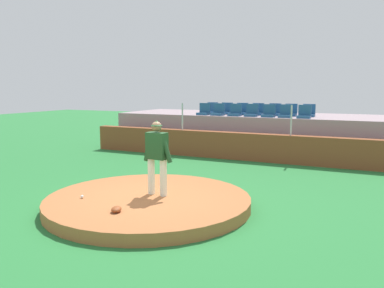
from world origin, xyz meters
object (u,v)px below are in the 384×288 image
stadium_chair_6 (304,114)px  stadium_chair_8 (226,111)px  pitcher (157,152)px  stadium_chair_9 (242,111)px  stadium_chair_7 (212,110)px  stadium_chair_2 (235,112)px  stadium_chair_13 (309,113)px  fielding_glove (116,209)px  stadium_chair_0 (204,111)px  stadium_chair_4 (269,113)px  baseball (82,197)px  stadium_chair_10 (258,111)px  stadium_chair_3 (252,112)px  stadium_chair_12 (291,112)px  stadium_chair_11 (275,112)px  stadium_chair_1 (218,112)px  stadium_chair_5 (286,113)px

stadium_chair_6 → stadium_chair_8: bearing=-14.7°
pitcher → stadium_chair_9: stadium_chair_9 is taller
stadium_chair_7 → stadium_chair_9: same height
stadium_chair_2 → stadium_chair_8: 1.14m
stadium_chair_9 → stadium_chair_13: 2.79m
stadium_chair_13 → fielding_glove: bearing=78.2°
stadium_chair_0 → stadium_chair_2: bearing=179.5°
stadium_chair_2 → stadium_chair_4: bearing=179.2°
stadium_chair_2 → stadium_chair_6: (2.77, -0.03, 0.00)m
baseball → stadium_chair_4: 9.02m
stadium_chair_2 → stadium_chair_4: size_ratio=1.00×
stadium_chair_0 → stadium_chair_10: size_ratio=1.00×
stadium_chair_3 → stadium_chair_2: bearing=2.3°
stadium_chair_12 → stadium_chair_4: bearing=52.9°
stadium_chair_0 → stadium_chair_6: (4.17, -0.04, 0.00)m
stadium_chair_0 → stadium_chair_11: (2.81, 0.91, 0.00)m
stadium_chair_10 → stadium_chair_13: 2.10m
stadium_chair_1 → stadium_chair_7: 1.12m
stadium_chair_12 → stadium_chair_13: (0.71, 0.01, 0.00)m
baseball → stadium_chair_8: stadium_chair_8 is taller
stadium_chair_9 → stadium_chair_11: same height
stadium_chair_4 → stadium_chair_11: (0.01, 0.94, 0.00)m
pitcher → stadium_chair_9: size_ratio=3.45×
stadium_chair_12 → stadium_chair_8: bearing=-0.2°
stadium_chair_3 → stadium_chair_12: same height
pitcher → stadium_chair_9: 8.65m
stadium_chair_2 → stadium_chair_3: 0.69m
pitcher → stadium_chair_3: (-0.10, 7.75, 0.45)m
stadium_chair_4 → stadium_chair_13: size_ratio=1.00×
fielding_glove → stadium_chair_10: size_ratio=0.60×
pitcher → stadium_chair_10: 8.63m
pitcher → stadium_chair_11: stadium_chair_11 is taller
fielding_glove → stadium_chair_8: bearing=-16.1°
stadium_chair_0 → stadium_chair_2: (1.40, -0.01, 0.00)m
pitcher → baseball: (-1.38, -0.97, -0.96)m
pitcher → stadium_chair_6: stadium_chair_6 is taller
stadium_chair_5 → stadium_chair_9: bearing=-22.4°
baseball → stadium_chair_8: size_ratio=0.15×
stadium_chair_0 → stadium_chair_13: size_ratio=1.00×
stadium_chair_6 → stadium_chair_1: bearing=-0.6°
baseball → stadium_chair_0: size_ratio=0.15×
stadium_chair_10 → stadium_chair_13: size_ratio=1.00×
pitcher → stadium_chair_13: size_ratio=3.45×
stadium_chair_11 → stadium_chair_12: same height
stadium_chair_5 → stadium_chair_9: (-2.05, 0.84, 0.00)m
fielding_glove → stadium_chair_9: stadium_chair_9 is taller
pitcher → stadium_chair_2: 7.78m
stadium_chair_11 → stadium_chair_12: (0.67, -0.04, 0.00)m
stadium_chair_6 → stadium_chair_12: size_ratio=1.00×
stadium_chair_6 → stadium_chair_2: bearing=-0.5°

